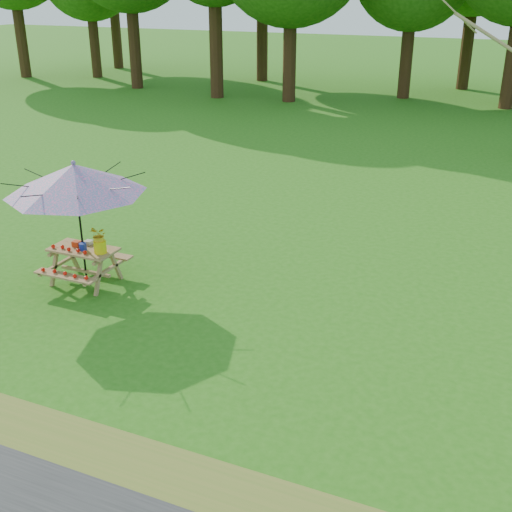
% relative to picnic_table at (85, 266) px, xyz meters
% --- Properties ---
extents(ground, '(120.00, 120.00, 0.00)m').
position_rel_picnic_table_xyz_m(ground, '(3.30, -1.06, -0.33)').
color(ground, '#276D14').
rests_on(ground, ground).
extents(drygrass_strip, '(120.00, 1.20, 0.01)m').
position_rel_picnic_table_xyz_m(drygrass_strip, '(3.30, -3.86, -0.32)').
color(drygrass_strip, olive).
rests_on(drygrass_strip, ground).
extents(picnic_table, '(1.20, 1.32, 0.67)m').
position_rel_picnic_table_xyz_m(picnic_table, '(0.00, 0.00, 0.00)').
color(picnic_table, '#9D7D47').
rests_on(picnic_table, ground).
extents(patio_umbrella, '(2.61, 2.61, 2.27)m').
position_rel_picnic_table_xyz_m(patio_umbrella, '(0.00, 0.00, 1.62)').
color(patio_umbrella, black).
rests_on(patio_umbrella, ground).
extents(produce_bins, '(0.35, 0.40, 0.13)m').
position_rel_picnic_table_xyz_m(produce_bins, '(-0.04, 0.03, 0.40)').
color(produce_bins, red).
rests_on(produce_bins, picnic_table).
extents(tomatoes_row, '(0.77, 0.13, 0.07)m').
position_rel_picnic_table_xyz_m(tomatoes_row, '(-0.15, -0.18, 0.38)').
color(tomatoes_row, red).
rests_on(tomatoes_row, picnic_table).
extents(flower_bucket, '(0.38, 0.36, 0.49)m').
position_rel_picnic_table_xyz_m(flower_bucket, '(0.41, -0.04, 0.61)').
color(flower_bucket, yellow).
rests_on(flower_bucket, picnic_table).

